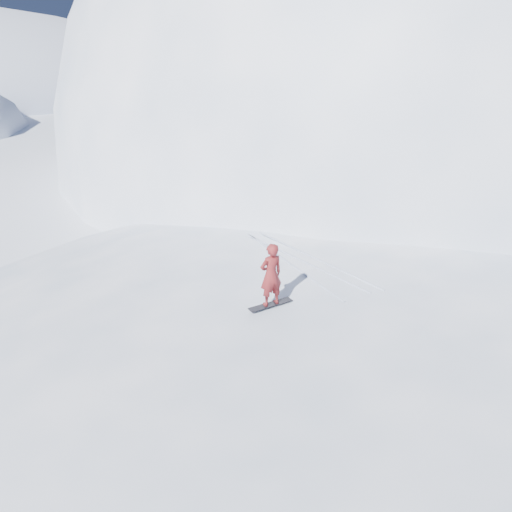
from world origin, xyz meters
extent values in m
plane|color=white|center=(0.00, 0.00, 0.00)|extent=(400.00, 400.00, 0.00)
ellipsoid|color=white|center=(1.00, 3.00, 0.00)|extent=(36.00, 28.00, 4.80)
ellipsoid|color=white|center=(22.00, 26.00, 0.00)|extent=(60.00, 56.00, 56.00)
ellipsoid|color=white|center=(10.00, 20.00, 0.00)|extent=(28.00, 24.00, 18.00)
ellipsoid|color=white|center=(-2.00, 6.00, 0.00)|extent=(7.00, 6.30, 1.00)
ellipsoid|color=white|center=(7.00, 4.00, 0.00)|extent=(4.00, 3.60, 0.60)
cube|color=black|center=(-3.11, 2.71, 2.41)|extent=(1.35, 0.37, 0.02)
imported|color=maroon|center=(-3.11, 2.71, 3.35)|extent=(0.71, 0.50, 1.85)
cube|color=silver|center=(-1.33, 4.98, 2.42)|extent=(0.52, 5.99, 0.04)
cube|color=silver|center=(-0.86, 4.98, 2.42)|extent=(1.58, 5.82, 0.04)
cube|color=silver|center=(-0.34, 4.98, 2.42)|extent=(1.49, 5.84, 0.04)
camera|label=1|loc=(-8.04, -7.29, 8.99)|focal=32.00mm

